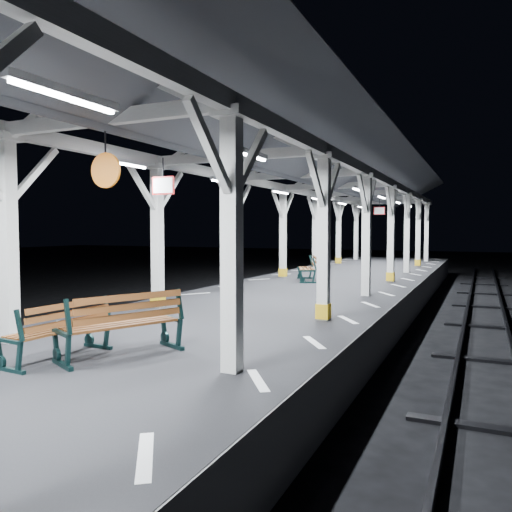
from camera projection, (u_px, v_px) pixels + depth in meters
The scene contains 9 objects.
ground at pixel (185, 384), 9.06m from camera, with size 120.00×120.00×0.00m, color black.
platform at pixel (184, 357), 9.03m from camera, with size 6.00×50.00×1.00m, color black.
hazard_stripes_left at pixel (81, 320), 10.01m from camera, with size 1.00×48.00×0.01m, color silver.
hazard_stripes_right at pixel (314, 342), 7.99m from camera, with size 1.00×48.00×0.01m, color silver.
track_right at pixel (488, 425), 6.99m from camera, with size 2.20×60.00×0.16m.
canopy at pixel (182, 131), 8.80m from camera, with size 5.40×49.00×4.65m.
bench_near at pixel (62, 328), 6.92m from camera, with size 0.68×1.57×0.83m.
bench_mid at pixel (124, 323), 7.02m from camera, with size 1.29×1.83×0.94m.
bench_far at pixel (309, 268), 17.50m from camera, with size 1.16×1.72×0.88m.
Camera 1 is at (4.87, -7.58, 2.82)m, focal length 35.00 mm.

